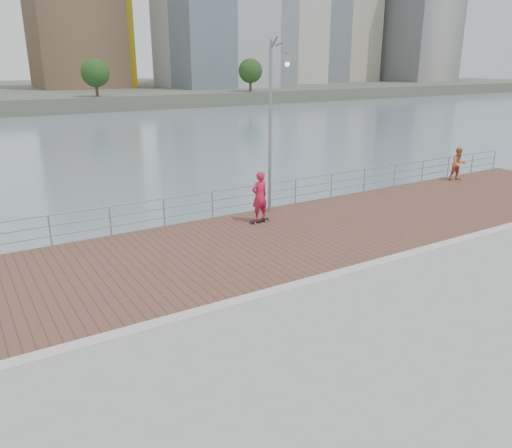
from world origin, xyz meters
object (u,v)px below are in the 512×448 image
guardrail (189,205)px  street_lamp (277,97)px  bystander (458,164)px  skateboarder (260,196)px

guardrail → street_lamp: (3.44, -0.98, 4.02)m
street_lamp → guardrail: bearing=164.0°
street_lamp → bystander: street_lamp is taller
skateboarder → bystander: 12.86m
street_lamp → skateboarder: size_ratio=3.43×
street_lamp → bystander: size_ratio=3.85×
street_lamp → skateboarder: (-1.13, -0.54, -3.64)m
guardrail → street_lamp: street_lamp is taller
guardrail → street_lamp: size_ratio=5.90×
bystander → street_lamp: bearing=-160.7°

